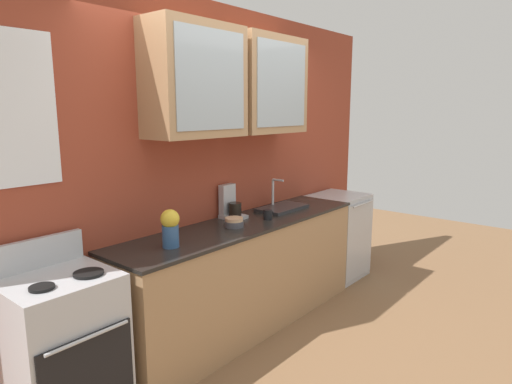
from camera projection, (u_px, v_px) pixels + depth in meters
ground_plane at (246, 325)px, 3.87m from camera, size 10.00×10.00×0.00m
back_wall_unit at (220, 147)px, 3.76m from camera, size 4.56×0.45×2.70m
counter at (246, 275)px, 3.79m from camera, size 2.51×0.59×0.93m
stove_range at (64, 352)px, 2.57m from camera, size 0.59×0.57×1.11m
sink_faucet at (282, 207)px, 4.16m from camera, size 0.50×0.28×0.28m
bowl_stack at (234, 222)px, 3.55m from camera, size 0.15×0.15×0.07m
vase at (170, 227)px, 3.01m from camera, size 0.13×0.13×0.26m
cup_near_sink at (268, 214)px, 3.78m from camera, size 0.11×0.08×0.09m
dishwasher at (338, 236)px, 4.95m from camera, size 0.60×0.58×0.93m
coffee_maker at (231, 206)px, 3.82m from camera, size 0.17×0.20×0.29m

